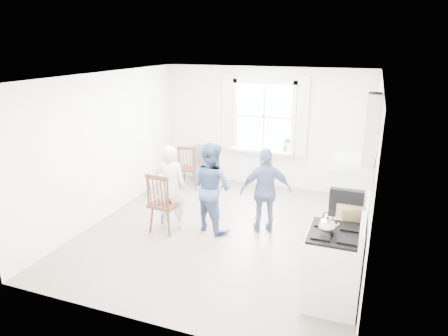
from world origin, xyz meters
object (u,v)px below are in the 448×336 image
person_mid (212,187)px  person_right (266,191)px  low_cabinet (343,244)px  stereo_stack (347,200)px  windsor_chair_b (160,197)px  windsor_chair_a (188,163)px  gas_stove (333,267)px  person_left (170,187)px

person_mid → person_right: (0.87, 0.24, -0.04)m
person_right → low_cabinet: bearing=122.4°
stereo_stack → windsor_chair_b: 2.97m
windsor_chair_a → low_cabinet: bearing=-33.4°
windsor_chair_a → person_mid: 2.00m
stereo_stack → windsor_chair_b: stereo_stack is taller
gas_stove → person_mid: (-2.14, 1.36, 0.28)m
stereo_stack → person_right: person_right is taller
windsor_chair_a → windsor_chair_b: size_ratio=0.94×
low_cabinet → person_mid: bearing=163.5°
gas_stove → person_left: bearing=157.5°
stereo_stack → windsor_chair_a: bearing=147.0°
stereo_stack → windsor_chair_a: 4.08m
person_left → person_mid: size_ratio=0.97×
windsor_chair_b → person_mid: (0.73, 0.44, 0.12)m
stereo_stack → gas_stove: bearing=-94.6°
gas_stove → person_right: bearing=128.4°
windsor_chair_b → person_right: bearing=23.0°
stereo_stack → person_right: 1.62m
low_cabinet → windsor_chair_b: (-2.94, 0.21, 0.19)m
gas_stove → low_cabinet: bearing=84.3°
gas_stove → person_left: 3.06m
person_left → person_mid: (0.68, 0.19, 0.03)m
gas_stove → windsor_chair_b: (-2.87, 0.91, 0.16)m
windsor_chair_a → person_right: person_right is taller
windsor_chair_a → person_left: bearing=-73.7°
windsor_chair_b → person_right: (1.61, 0.68, 0.08)m
windsor_chair_a → person_right: size_ratio=0.68×
gas_stove → low_cabinet: (0.07, 0.70, -0.03)m
person_left → person_mid: 0.70m
windsor_chair_b → stereo_stack: bearing=-3.4°
stereo_stack → person_mid: person_mid is taller
stereo_stack → person_left: (-2.87, 0.43, -0.35)m
stereo_stack → windsor_chair_b: (-2.93, 0.17, -0.45)m
gas_stove → person_mid: bearing=147.6°
windsor_chair_a → person_left: (0.52, -1.78, 0.13)m
windsor_chair_a → windsor_chair_b: (0.46, -2.03, 0.04)m
gas_stove → windsor_chair_b: gas_stove is taller
low_cabinet → person_left: 2.94m
windsor_chair_b → person_right: person_right is taller
gas_stove → stereo_stack: stereo_stack is taller
person_left → stereo_stack: bearing=156.4°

